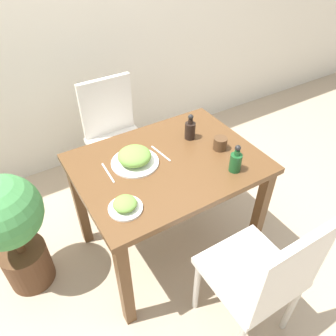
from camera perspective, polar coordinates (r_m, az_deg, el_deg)
The scene contains 13 objects.
ground_plane at distance 2.38m, azimuth 0.00°, elevation -13.03°, with size 16.00×16.00×0.00m, color tan.
wall_back at distance 2.68m, azimuth -16.04°, elevation 25.67°, with size 8.00×0.05×2.60m.
dining_table at distance 1.91m, azimuth 0.00°, elevation -1.53°, with size 1.03×0.78×0.75m.
chair_near at distance 1.68m, azimuth 16.30°, elevation -17.68°, with size 0.42×0.42×0.92m.
chair_far at distance 2.50m, azimuth -9.15°, elevation 5.94°, with size 0.42×0.42×0.92m.
food_plate at distance 1.81m, azimuth -5.84°, elevation 1.84°, with size 0.27×0.27×0.09m.
side_plate at distance 1.57m, azimuth -7.47°, elevation -6.43°, with size 0.17×0.17×0.06m.
drink_cup at distance 1.94m, azimuth 9.07°, elevation 4.24°, with size 0.08×0.08×0.07m.
sauce_bottle at distance 1.99m, azimuth 3.87°, elevation 6.72°, with size 0.06×0.06×0.17m.
condiment_bottle at distance 1.78m, azimuth 11.71°, elevation 1.17°, with size 0.06×0.06×0.17m.
fork_utensil at distance 1.79m, azimuth -10.41°, elevation -0.84°, with size 0.02×0.18×0.00m.
spoon_utensil at distance 1.89m, azimuth -1.36°, elevation 2.52°, with size 0.03×0.18×0.00m.
potted_plant_left at distance 2.02m, azimuth -25.80°, elevation -9.15°, with size 0.41×0.41×0.82m.
Camera 1 is at (-0.75, -1.22, 1.90)m, focal length 35.00 mm.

